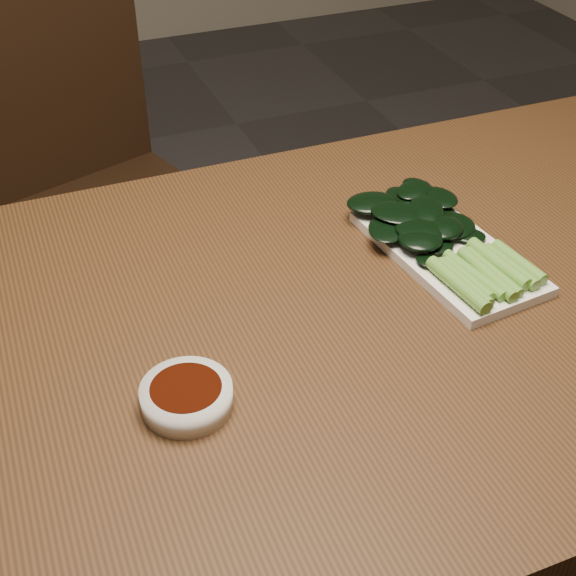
# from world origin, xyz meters

# --- Properties ---
(table) EXTENTS (1.40, 0.80, 0.75)m
(table) POSITION_xyz_m (0.00, 0.00, 0.68)
(table) COLOR #402612
(table) RESTS_ON ground
(chair_far) EXTENTS (0.58, 0.58, 0.89)m
(chair_far) POSITION_xyz_m (-0.15, 0.86, 0.49)
(chair_far) COLOR black
(chair_far) RESTS_ON ground
(sauce_bowl) EXTENTS (0.10, 0.10, 0.03)m
(sauce_bowl) POSITION_xyz_m (-0.19, -0.09, 0.76)
(sauce_bowl) COLOR white
(sauce_bowl) RESTS_ON table
(serving_plate) EXTENTS (0.17, 0.29, 0.01)m
(serving_plate) POSITION_xyz_m (0.21, 0.04, 0.76)
(serving_plate) COLOR white
(serving_plate) RESTS_ON table
(gai_lan) EXTENTS (0.18, 0.30, 0.03)m
(gai_lan) POSITION_xyz_m (0.20, 0.07, 0.78)
(gai_lan) COLOR #66A338
(gai_lan) RESTS_ON serving_plate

